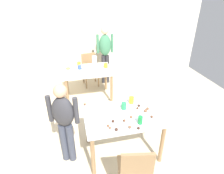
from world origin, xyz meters
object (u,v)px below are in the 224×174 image
(person_girl_near, at_px, (64,119))
(person_adult_far, at_px, (105,50))
(chair_near_table, at_px, (135,169))
(mixing_bowl, at_px, (106,114))
(soda_can, at_px, (140,120))
(dining_table_near, at_px, (123,120))
(chair_far_table, at_px, (90,67))
(dining_table_far, at_px, (87,74))
(pitcher_far, at_px, (94,60))

(person_girl_near, xyz_separation_m, person_adult_far, (1.12, 2.57, 0.17))
(chair_near_table, relative_size, mixing_bowl, 4.95)
(chair_near_table, relative_size, soda_can, 7.13)
(dining_table_near, height_order, soda_can, soda_can)
(dining_table_near, bearing_deg, chair_far_table, 94.19)
(dining_table_far, bearing_deg, soda_can, -76.54)
(dining_table_near, distance_m, chair_far_table, 2.62)
(pitcher_far, bearing_deg, person_adult_far, 49.82)
(person_girl_near, bearing_deg, chair_far_table, 75.30)
(dining_table_far, height_order, chair_near_table, chair_near_table)
(person_girl_near, relative_size, soda_can, 11.02)
(chair_near_table, bearing_deg, person_adult_far, 84.68)
(dining_table_near, bearing_deg, chair_near_table, -94.77)
(person_girl_near, bearing_deg, dining_table_near, -2.06)
(chair_far_table, relative_size, pitcher_far, 4.24)
(dining_table_far, bearing_deg, pitcher_far, 56.02)
(pitcher_far, bearing_deg, person_girl_near, -109.44)
(dining_table_far, bearing_deg, dining_table_near, -79.87)
(chair_far_table, relative_size, mixing_bowl, 4.95)
(dining_table_near, xyz_separation_m, mixing_bowl, (-0.25, 0.03, 0.13))
(person_girl_near, height_order, pitcher_far, person_girl_near)
(person_adult_far, height_order, mixing_bowl, person_adult_far)
(person_adult_far, bearing_deg, pitcher_far, -130.18)
(dining_table_far, height_order, chair_far_table, chair_far_table)
(dining_table_near, bearing_deg, person_adult_far, 84.51)
(dining_table_near, xyz_separation_m, dining_table_far, (-0.33, 1.85, -0.00))
(person_girl_near, bearing_deg, person_adult_far, 66.55)
(person_girl_near, xyz_separation_m, soda_can, (1.04, -0.29, 0.02))
(dining_table_near, xyz_separation_m, soda_can, (0.17, -0.26, 0.16))
(mixing_bowl, bearing_deg, person_girl_near, 179.45)
(dining_table_far, xyz_separation_m, person_adult_far, (0.58, 0.75, 0.31))
(dining_table_near, distance_m, dining_table_far, 1.88)
(soda_can, bearing_deg, dining_table_far, 103.46)
(dining_table_far, distance_m, mixing_bowl, 1.83)
(mixing_bowl, bearing_deg, dining_table_near, -5.73)
(soda_can, height_order, pitcher_far, pitcher_far)
(dining_table_near, distance_m, person_girl_near, 0.88)
(dining_table_far, distance_m, person_girl_near, 1.90)
(dining_table_near, height_order, person_adult_far, person_adult_far)
(person_girl_near, xyz_separation_m, mixing_bowl, (0.61, -0.01, -0.01))
(chair_near_table, bearing_deg, person_girl_near, 134.73)
(dining_table_near, relative_size, pitcher_far, 5.70)
(person_adult_far, relative_size, mixing_bowl, 9.05)
(pitcher_far, bearing_deg, chair_far_table, 101.09)
(person_girl_near, relative_size, pitcher_far, 6.55)
(person_adult_far, bearing_deg, chair_far_table, 179.83)
(mixing_bowl, bearing_deg, pitcher_far, 86.15)
(person_girl_near, distance_m, soda_can, 1.08)
(chair_far_table, relative_size, person_adult_far, 0.55)
(dining_table_far, height_order, pitcher_far, pitcher_far)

